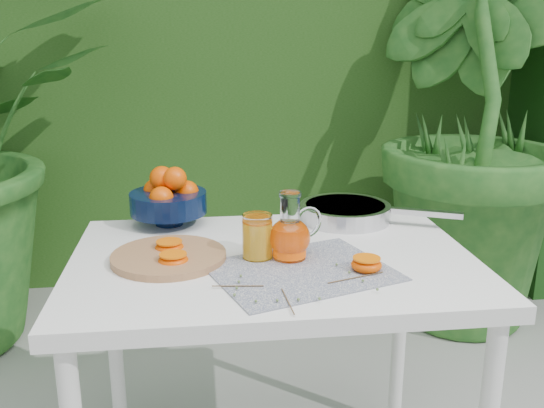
{
  "coord_description": "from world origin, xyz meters",
  "views": [
    {
      "loc": [
        -0.02,
        -1.43,
        1.29
      ],
      "look_at": [
        0.15,
        -0.01,
        0.88
      ],
      "focal_mm": 40.0,
      "sensor_mm": 36.0,
      "label": 1
    }
  ],
  "objects": [
    {
      "name": "juice_tumbler",
      "position": [
        0.11,
        -0.04,
        0.81
      ],
      "size": [
        0.09,
        0.09,
        0.11
      ],
      "color": "white",
      "rests_on": "white_table"
    },
    {
      "name": "thyme_sprigs",
      "position": [
        0.18,
        -0.24,
        0.76
      ],
      "size": [
        0.39,
        0.25,
        0.01
      ],
      "color": "brown",
      "rests_on": "white_table"
    },
    {
      "name": "potted_plant_right",
      "position": [
        1.14,
        1.13,
        0.91
      ],
      "size": [
        2.13,
        2.13,
        1.83
      ],
      "primitive_type": "imported",
      "rotation": [
        0.0,
        0.0,
        1.75
      ],
      "color": "#1D561D",
      "rests_on": "ground"
    },
    {
      "name": "orange_halves",
      "position": [
        0.05,
        -0.07,
        0.77
      ],
      "size": [
        0.54,
        0.25,
        0.04
      ],
      "color": "#FF4A02",
      "rests_on": "white_table"
    },
    {
      "name": "fruit_bowl",
      "position": [
        -0.12,
        0.27,
        0.83
      ],
      "size": [
        0.27,
        0.27,
        0.17
      ],
      "color": "black",
      "rests_on": "white_table"
    },
    {
      "name": "saute_pan",
      "position": [
        0.4,
        0.24,
        0.78
      ],
      "size": [
        0.49,
        0.35,
        0.05
      ],
      "color": "#BAB9BE",
      "rests_on": "white_table"
    },
    {
      "name": "placemat",
      "position": [
        0.2,
        -0.13,
        0.75
      ],
      "size": [
        0.48,
        0.42,
        0.0
      ],
      "primitive_type": "cube",
      "rotation": [
        0.0,
        0.0,
        0.33
      ],
      "color": "#0B153F",
      "rests_on": "white_table"
    },
    {
      "name": "cutting_board",
      "position": [
        -0.11,
        -0.02,
        0.76
      ],
      "size": [
        0.35,
        0.35,
        0.02
      ],
      "primitive_type": "cylinder",
      "rotation": [
        0.0,
        0.0,
        0.27
      ],
      "color": "olive",
      "rests_on": "white_table"
    },
    {
      "name": "juice_pitcher",
      "position": [
        0.19,
        -0.05,
        0.81
      ],
      "size": [
        0.15,
        0.13,
        0.17
      ],
      "color": "white",
      "rests_on": "white_table"
    },
    {
      "name": "white_table",
      "position": [
        0.15,
        -0.03,
        0.67
      ],
      "size": [
        1.0,
        0.7,
        0.75
      ],
      "color": "white",
      "rests_on": "ground"
    },
    {
      "name": "hedge_backdrop",
      "position": [
        0.06,
        2.06,
        1.19
      ],
      "size": [
        8.0,
        1.65,
        2.5
      ],
      "color": "#214E16",
      "rests_on": "ground"
    }
  ]
}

